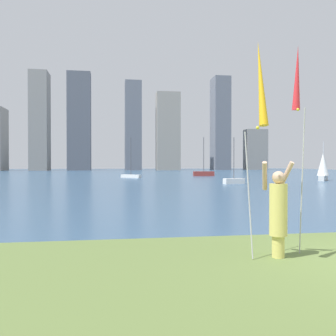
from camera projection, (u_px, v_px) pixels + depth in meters
The scene contains 14 objects.
ground at pixel (146, 175), 56.68m from camera, with size 120.00×138.00×0.12m.
person at pixel (278, 210), 6.85m from camera, with size 0.67×0.50×1.84m.
kite_flag_left at pixel (260, 87), 6.31m from camera, with size 0.16×0.99×4.00m.
kite_flag_right at pixel (297, 83), 7.20m from camera, with size 0.16×0.43×4.17m.
sailboat_0 at pixel (234, 181), 31.63m from camera, with size 1.91×0.95×4.12m.
sailboat_2 at pixel (323, 167), 37.36m from camera, with size 1.99×2.13×4.08m.
sailboat_3 at pixel (204, 173), 51.82m from camera, with size 3.08×1.12×5.62m.
sailboat_4 at pixel (131, 175), 45.06m from camera, with size 2.50×2.19×5.05m.
skyline_tower_1 at pixel (40, 121), 93.55m from camera, with size 4.56×6.11×25.67m.
skyline_tower_2 at pixel (79, 121), 94.15m from camera, with size 6.01×3.44×25.78m.
skyline_tower_3 at pixel (133, 126), 97.07m from camera, with size 4.39×4.83×23.99m.
skyline_tower_4 at pixel (168, 131), 97.37m from camera, with size 6.37×3.66×21.10m.
skyline_tower_5 at pixel (220, 124), 102.68m from camera, with size 4.59×5.88×26.38m.
skyline_tower_6 at pixel (255, 150), 104.82m from camera, with size 6.15×4.01×11.74m.
Camera 1 is at (-5.04, -5.59, 1.79)m, focal length 38.33 mm.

